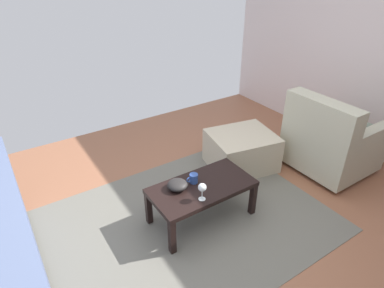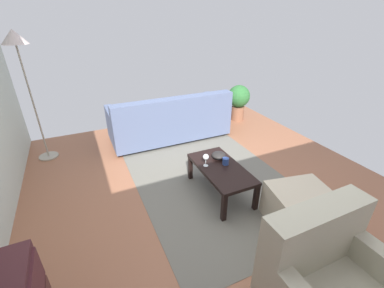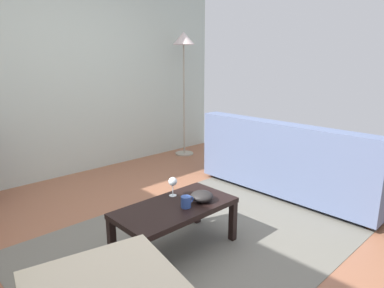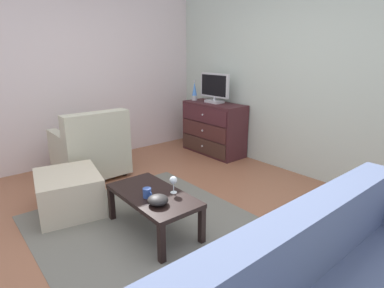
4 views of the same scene
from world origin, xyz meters
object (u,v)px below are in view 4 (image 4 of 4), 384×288
coffee_table (153,198)px  armchair (91,150)px  lava_lamp (195,91)px  ottoman (69,192)px  dresser (214,128)px  mug (147,193)px  bowl_decorative (158,200)px  tv (215,88)px  wine_glass (173,181)px

coffee_table → armchair: (-1.64, 0.10, 0.04)m
lava_lamp → ottoman: lava_lamp is taller
dresser → ottoman: 2.54m
coffee_table → ottoman: (-0.87, -0.47, -0.12)m
coffee_table → mug: mug is taller
mug → ottoman: mug is taller
bowl_decorative → tv: bearing=126.3°
tv → coffee_table: bearing=-56.4°
armchair → ottoman: bearing=-36.7°
tv → ottoman: tv is taller
dresser → coffee_table: (1.34, -2.02, -0.09)m
tv → ottoman: (0.49, -2.51, -0.85)m
dresser → armchair: 1.94m
tv → lava_lamp: bearing=-170.5°
tv → wine_glass: size_ratio=3.73×
dresser → tv: size_ratio=1.80×
lava_lamp → armchair: 1.98m
bowl_decorative → armchair: armchair is taller
wine_glass → mug: bearing=-106.4°
lava_lamp → ottoman: size_ratio=0.47×
lava_lamp → mug: size_ratio=2.89×
dresser → wine_glass: dresser is taller
bowl_decorative → armchair: bearing=174.3°
coffee_table → mug: (0.04, -0.08, 0.09)m
coffee_table → wine_glass: (0.11, 0.15, 0.17)m
tv → armchair: 2.08m
wine_glass → ottoman: size_ratio=0.22×
tv → dresser: bearing=-47.4°
tv → mug: size_ratio=5.14×
coffee_table → bowl_decorative: 0.24m
mug → armchair: size_ratio=0.13×
bowl_decorative → armchair: (-1.84, 0.18, -0.05)m
tv → armchair: (-0.28, -1.94, -0.70)m
armchair → ottoman: size_ratio=1.28×
mug → bowl_decorative: bearing=-0.1°
bowl_decorative → armchair: size_ratio=0.20×
tv → bowl_decorative: tv is taller
coffee_table → wine_glass: bearing=55.2°
wine_glass → tv: bearing=127.7°
coffee_table → ottoman: 0.99m
mug → bowl_decorative: 0.16m
tv → ottoman: bearing=-79.0°
armchair → ottoman: (0.77, -0.57, -0.16)m
mug → dresser: bearing=123.2°
lava_lamp → mug: (1.80, -2.06, -0.55)m
coffee_table → ottoman: bearing=-151.8°
mug → armchair: (-1.67, 0.18, -0.05)m
tv → coffee_table: (1.36, -2.05, -0.73)m
dresser → bowl_decorative: (1.54, -2.10, 0.00)m
dresser → coffee_table: dresser is taller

